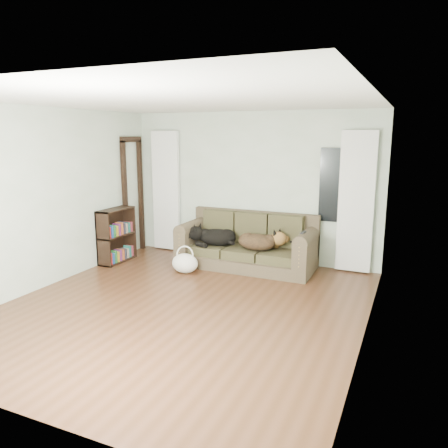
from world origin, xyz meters
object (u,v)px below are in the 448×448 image
at_px(dog_black_lab, 215,237).
at_px(dog_shepherd, 259,241).
at_px(tote_bag, 185,263).
at_px(bookshelf, 117,234).
at_px(sofa, 246,241).

bearing_deg(dog_black_lab, dog_shepherd, -1.69).
bearing_deg(dog_shepherd, dog_black_lab, 4.24).
bearing_deg(dog_shepherd, tote_bag, 34.99).
bearing_deg(bookshelf, tote_bag, -8.00).
distance_m(dog_black_lab, tote_bag, 0.74).
xyz_separation_m(dog_black_lab, tote_bag, (-0.24, -0.62, -0.32)).
xyz_separation_m(dog_black_lab, dog_shepherd, (0.81, -0.00, 0.01)).
bearing_deg(sofa, dog_black_lab, -171.33).
bearing_deg(dog_black_lab, tote_bag, -112.83).
relative_size(dog_black_lab, dog_shepherd, 1.01).
height_order(dog_shepherd, bookshelf, bookshelf).
height_order(dog_black_lab, dog_shepherd, dog_shepherd).
height_order(dog_black_lab, tote_bag, dog_black_lab).
relative_size(sofa, dog_black_lab, 3.41).
height_order(tote_bag, bookshelf, bookshelf).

